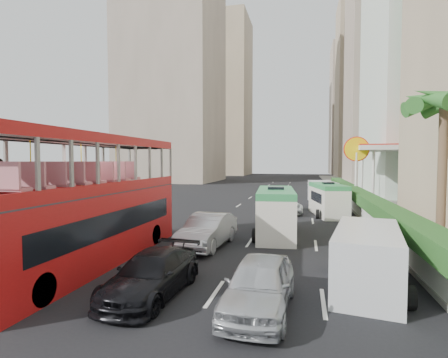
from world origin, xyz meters
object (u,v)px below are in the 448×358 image
(car_silver_lane_a, at_px, (208,247))
(palm_tree, at_px, (442,177))
(car_silver_lane_b, at_px, (259,310))
(minibus_near, at_px, (276,213))
(van_asset, at_px, (285,213))
(panel_van_near, at_px, (367,258))
(car_black, at_px, (152,295))
(double_decker_bus, at_px, (90,200))
(shell_station, at_px, (390,175))
(panel_van_far, at_px, (322,192))
(minibus_far, at_px, (328,200))

(car_silver_lane_a, bearing_deg, palm_tree, 7.07)
(car_silver_lane_b, height_order, minibus_near, minibus_near)
(van_asset, bearing_deg, panel_van_near, -89.15)
(car_black, relative_size, van_asset, 0.96)
(double_decker_bus, bearing_deg, shell_station, 55.18)
(minibus_near, bearing_deg, panel_van_far, 73.66)
(minibus_far, distance_m, panel_van_far, 7.94)
(double_decker_bus, height_order, car_silver_lane_b, double_decker_bus)
(double_decker_bus, xyz_separation_m, car_silver_lane_a, (3.79, 3.61, -2.53))
(car_silver_lane_a, bearing_deg, double_decker_bus, -131.49)
(shell_station, bearing_deg, palm_tree, -96.60)
(van_asset, height_order, panel_van_far, panel_van_far)
(double_decker_bus, distance_m, minibus_near, 9.65)
(minibus_near, xyz_separation_m, shell_station, (9.27, 16.20, 1.49))
(car_black, height_order, shell_station, shell_station)
(minibus_near, relative_size, panel_van_near, 1.20)
(minibus_far, relative_size, panel_van_far, 1.02)
(double_decker_bus, xyz_separation_m, panel_van_far, (9.93, 22.78, -1.49))
(car_silver_lane_b, relative_size, van_asset, 0.92)
(panel_van_near, bearing_deg, car_silver_lane_b, -131.58)
(double_decker_bus, xyz_separation_m, car_black, (3.78, -2.53, -2.53))
(palm_tree, distance_m, shell_station, 19.14)
(panel_van_far, bearing_deg, car_black, -110.71)
(minibus_near, bearing_deg, car_silver_lane_b, -92.94)
(panel_van_near, bearing_deg, shell_station, 85.86)
(palm_tree, bearing_deg, car_black, -146.89)
(panel_van_near, distance_m, shell_station, 24.12)
(minibus_far, bearing_deg, shell_station, 42.75)
(shell_station, bearing_deg, double_decker_bus, -124.82)
(minibus_near, bearing_deg, panel_van_near, -68.97)
(double_decker_bus, height_order, car_silver_lane_a, double_decker_bus)
(panel_van_near, bearing_deg, double_decker_bus, -172.22)
(car_black, distance_m, panel_van_near, 6.87)
(car_silver_lane_a, distance_m, palm_tree, 10.57)
(car_silver_lane_b, height_order, panel_van_near, panel_van_near)
(van_asset, bearing_deg, car_silver_lane_a, -115.75)
(minibus_far, bearing_deg, car_black, -120.28)
(double_decker_bus, relative_size, minibus_near, 1.93)
(car_black, distance_m, minibus_far, 18.47)
(shell_station, bearing_deg, minibus_near, -119.79)
(car_silver_lane_a, distance_m, van_asset, 12.14)
(double_decker_bus, height_order, shell_station, shell_station)
(car_silver_lane_b, distance_m, car_black, 3.31)
(minibus_far, bearing_deg, car_silver_lane_b, -109.96)
(car_black, relative_size, panel_van_far, 0.85)
(minibus_far, bearing_deg, panel_van_far, 79.46)
(van_asset, height_order, minibus_near, minibus_near)
(minibus_near, relative_size, shell_station, 0.71)
(van_asset, bearing_deg, palm_tree, -69.83)
(car_black, height_order, panel_van_far, panel_van_far)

